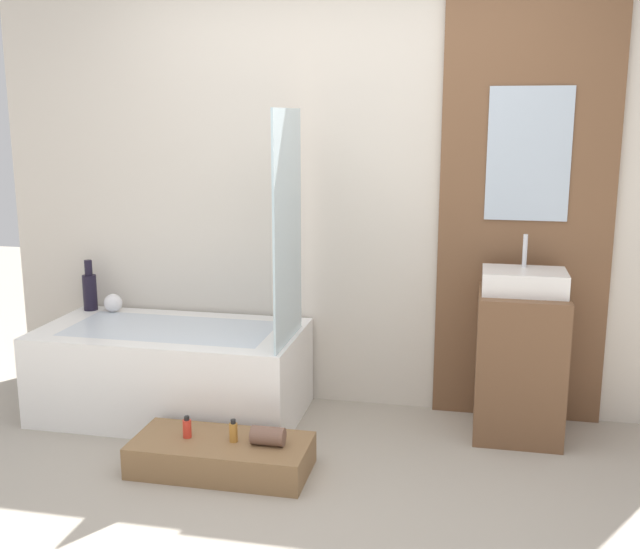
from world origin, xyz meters
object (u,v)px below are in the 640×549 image
(sink, at_px, (524,281))
(bottle_soap_secondary, at_px, (233,432))
(vase_tall_dark, at_px, (90,290))
(bottle_soap_primary, at_px, (187,428))
(wooden_step_bench, at_px, (221,455))
(bathtub, at_px, (172,371))
(vase_round_light, at_px, (113,303))

(sink, xyz_separation_m, bottle_soap_secondary, (-1.35, -0.75, -0.64))
(vase_tall_dark, bearing_deg, bottle_soap_primary, -42.62)
(wooden_step_bench, bearing_deg, sink, 27.77)
(bathtub, height_order, sink, sink)
(bathtub, xyz_separation_m, sink, (1.93, 0.13, 0.59))
(wooden_step_bench, height_order, bottle_soap_secondary, bottle_soap_secondary)
(bathtub, distance_m, vase_round_light, 0.64)
(bathtub, xyz_separation_m, bottle_soap_primary, (0.34, -0.62, -0.05))
(wooden_step_bench, bearing_deg, vase_tall_dark, 141.92)
(wooden_step_bench, xyz_separation_m, vase_tall_dark, (-1.16, 0.91, 0.56))
(vase_tall_dark, xyz_separation_m, bottle_soap_primary, (0.98, -0.91, -0.44))
(wooden_step_bench, relative_size, bottle_soap_primary, 7.90)
(bathtub, relative_size, sink, 3.46)
(bathtub, xyz_separation_m, vase_tall_dark, (-0.65, 0.29, 0.38))
(bottle_soap_primary, bearing_deg, vase_round_light, 132.77)
(vase_tall_dark, relative_size, bottle_soap_primary, 2.88)
(wooden_step_bench, xyz_separation_m, vase_round_light, (-1.00, 0.89, 0.49))
(vase_tall_dark, xyz_separation_m, bottle_soap_secondary, (1.22, -0.91, -0.43))
(wooden_step_bench, relative_size, bottle_soap_secondary, 7.61)
(bottle_soap_secondary, bearing_deg, bottle_soap_primary, 180.00)
(vase_round_light, distance_m, bottle_soap_secondary, 1.43)
(vase_tall_dark, relative_size, vase_round_light, 2.82)
(vase_tall_dark, distance_m, bottle_soap_primary, 1.41)
(bathtub, relative_size, vase_tall_dark, 4.74)
(sink, height_order, vase_tall_dark, sink)
(bathtub, bearing_deg, wooden_step_bench, -50.64)
(bottle_soap_primary, xyz_separation_m, bottle_soap_secondary, (0.24, -0.00, 0.00))
(bottle_soap_secondary, bearing_deg, sink, 28.89)
(bathtub, height_order, bottle_soap_secondary, bathtub)
(sink, bearing_deg, bottle_soap_primary, -154.84)
(sink, height_order, bottle_soap_primary, sink)
(bathtub, distance_m, vase_tall_dark, 0.81)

